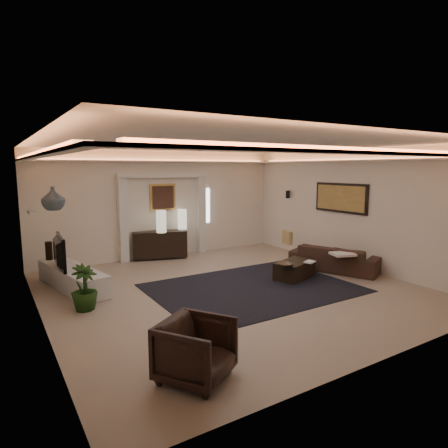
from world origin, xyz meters
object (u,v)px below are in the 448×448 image
console (160,244)px  sofa (335,258)px  armchair (196,350)px  coffee_table (294,269)px

console → sofa: (3.10, -3.35, -0.10)m
sofa → armchair: (-5.08, -2.54, 0.06)m
coffee_table → armchair: size_ratio=1.26×
coffee_table → console: bearing=98.2°
console → sofa: size_ratio=0.70×
sofa → armchair: bearing=92.9°
sofa → coffee_table: (-1.28, -0.00, -0.09)m
console → sofa: bearing=-30.5°
coffee_table → armchair: bearing=-166.7°
console → sofa: console is taller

